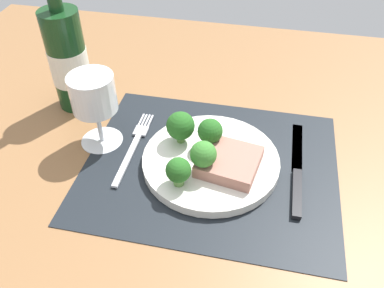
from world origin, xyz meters
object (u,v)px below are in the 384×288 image
Objects in this scene: wine_bottle at (68,59)px; plate at (211,161)px; fork at (134,146)px; wine_glass at (94,98)px; knife at (297,173)px; steak at (229,162)px.

plate is at bearing -22.63° from wine_bottle.
wine_glass is at bearing 169.58° from fork.
knife is at bearing 2.11° from plate.
plate is 33.32cm from wine_bottle.
fork is at bearing -7.48° from wine_glass.
steak is at bearing -8.98° from wine_glass.
steak is 0.68× the size of wine_glass.
fork is 0.69× the size of wine_bottle.
fork is (-14.17, 1.42, -0.55)cm from plate.
plate is at bearing -177.19° from knife.
knife is 46.59cm from wine_bottle.
wine_glass reaches higher than knife.
wine_glass is at bearing 171.02° from steak.
steak is 0.49× the size of fork.
wine_bottle is (-32.84, 13.85, 7.05)cm from steak.
wine_bottle is 13.63cm from wine_glass.
steak reaches higher than plate.
steak is 0.41× the size of knife.
wine_bottle reaches higher than steak.
wine_bottle is (-29.62, 12.35, 8.95)cm from plate.
plate is 14.46cm from knife.
steak is at bearing -24.93° from plate.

